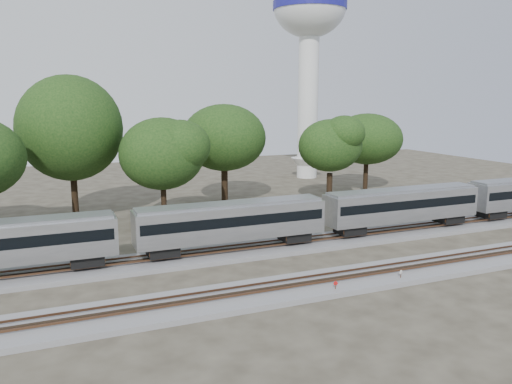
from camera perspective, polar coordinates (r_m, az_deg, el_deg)
ground at (r=40.56m, az=-0.78°, el=-9.67°), size 160.00×160.00×0.00m
track_far at (r=45.83m, az=-3.55°, el=-7.01°), size 160.00×5.00×0.73m
track_near at (r=37.04m, az=1.52°, el=-11.35°), size 160.00×5.00×0.73m
train at (r=49.15m, az=7.82°, el=-2.24°), size 110.04×3.14×4.63m
switch_stand_red at (r=37.40m, az=9.08°, el=-10.56°), size 0.31×0.10×1.00m
switch_stand_white at (r=40.75m, az=16.23°, el=-9.05°), size 0.31×0.13×1.01m
switch_lever at (r=39.25m, az=12.19°, el=-10.39°), size 0.52×0.34×0.30m
water_tower at (r=91.30m, az=6.12°, el=18.07°), size 12.70×12.70×35.16m
tree_3 at (r=60.27m, az=-20.47°, el=6.84°), size 11.00×11.00×15.51m
tree_4 at (r=55.56m, az=-10.67°, el=4.29°), size 8.29×8.29×11.69m
tree_5 at (r=65.90m, az=-3.67°, el=6.21°), size 9.22×9.22×13.00m
tree_6 at (r=66.74m, az=8.51°, el=5.26°), size 8.15×8.15×11.50m
tree_7 at (r=77.45m, az=12.58°, el=5.93°), size 8.26×8.26×11.65m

